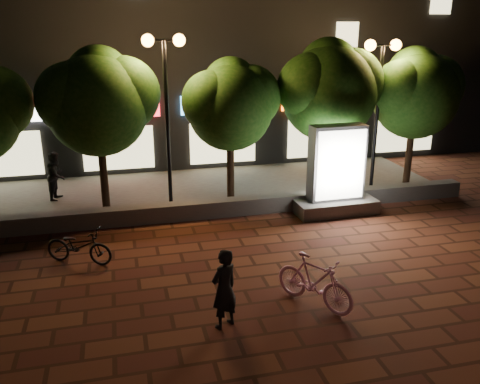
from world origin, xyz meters
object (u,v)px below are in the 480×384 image
object	(u,v)px
tree_far_right	(416,90)
street_lamp_left	(165,78)
scooter_pink	(315,281)
pedestrian	(56,176)
tree_right	(330,87)
rider	(224,289)
tree_left	(99,99)
scooter_parked	(79,246)
tree_mid	(231,102)
street_lamp_right	(380,77)
ad_kiosk	(336,178)

from	to	relation	value
tree_far_right	street_lamp_left	bearing A→B (deg)	-178.24
tree_far_right	scooter_pink	xyz separation A→B (m)	(-6.37, -6.93, -2.82)
tree_far_right	pedestrian	world-z (taller)	tree_far_right
tree_right	rider	distance (m)	9.28
tree_left	scooter_pink	size ratio (longest dim) A/B	2.69
rider	scooter_parked	size ratio (longest dim) A/B	0.95
tree_right	scooter_pink	world-z (taller)	tree_right
tree_left	tree_mid	xyz separation A→B (m)	(4.00, -0.00, -0.23)
scooter_pink	rider	world-z (taller)	rider
street_lamp_left	street_lamp_right	xyz separation A→B (m)	(7.00, 0.00, -0.13)
scooter_pink	rider	bearing A→B (deg)	154.67
ad_kiosk	scooter_pink	bearing A→B (deg)	-118.10
tree_mid	pedestrian	world-z (taller)	tree_mid
pedestrian	street_lamp_left	bearing A→B (deg)	-95.98
tree_left	scooter_parked	bearing A→B (deg)	-99.95
street_lamp_left	street_lamp_right	distance (m)	7.00
scooter_pink	scooter_parked	xyz separation A→B (m)	(-4.79, 3.18, -0.10)
street_lamp_right	ad_kiosk	xyz separation A→B (m)	(-2.16, -1.70, -2.80)
tree_far_right	street_lamp_left	xyz separation A→B (m)	(-8.55, -0.26, 0.66)
street_lamp_right	scooter_parked	size ratio (longest dim) A/B	2.94
tree_far_right	scooter_parked	size ratio (longest dim) A/B	2.81
tree_right	scooter_pink	bearing A→B (deg)	-114.57
tree_right	street_lamp_left	distance (m)	5.38
tree_mid	scooter_pink	distance (m)	7.43
tree_far_right	scooter_pink	world-z (taller)	tree_far_right
tree_far_right	scooter_parked	xyz separation A→B (m)	(-11.16, -3.75, -2.92)
scooter_parked	street_lamp_left	bearing A→B (deg)	-10.83
street_lamp_right	scooter_pink	xyz separation A→B (m)	(-4.81, -6.67, -3.35)
tree_left	rider	world-z (taller)	tree_left
tree_mid	street_lamp_left	size ratio (longest dim) A/B	0.87
tree_left	tree_far_right	size ratio (longest dim) A/B	1.03
scooter_pink	street_lamp_left	bearing A→B (deg)	74.04
pedestrian	ad_kiosk	bearing A→B (deg)	-94.82
tree_right	tree_mid	bearing A→B (deg)	-180.00
scooter_pink	tree_left	bearing A→B (deg)	86.68
tree_mid	street_lamp_right	size ratio (longest dim) A/B	0.90
pedestrian	scooter_pink	bearing A→B (deg)	-129.29
street_lamp_right	pedestrian	xyz separation A→B (m)	(-10.52, 1.38, -3.03)
tree_right	street_lamp_left	bearing A→B (deg)	-177.19
ad_kiosk	pedestrian	xyz separation A→B (m)	(-8.36, 3.08, -0.23)
tree_left	street_lamp_left	bearing A→B (deg)	-7.70
tree_far_right	street_lamp_right	size ratio (longest dim) A/B	0.96
scooter_parked	tree_right	bearing A→B (deg)	-38.86
scooter_pink	pedestrian	distance (m)	9.87
street_lamp_left	tree_mid	bearing A→B (deg)	7.31
tree_far_right	ad_kiosk	world-z (taller)	tree_far_right
rider	scooter_parked	distance (m)	4.51
street_lamp_right	tree_mid	bearing A→B (deg)	176.96
street_lamp_right	pedestrian	world-z (taller)	street_lamp_right
tree_mid	street_lamp_left	bearing A→B (deg)	-172.69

